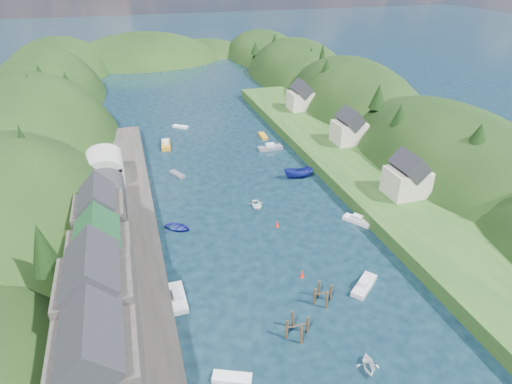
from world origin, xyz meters
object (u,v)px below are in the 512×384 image
object	(u,v)px
piling_cluster_far	(323,296)
channel_buoy_near	(302,274)
piling_cluster_near	(297,328)
channel_buoy_far	(277,224)

from	to	relation	value
piling_cluster_far	channel_buoy_near	distance (m)	5.65
piling_cluster_near	channel_buoy_far	size ratio (longest dim) A/B	2.99
channel_buoy_far	channel_buoy_near	bearing A→B (deg)	-94.11
piling_cluster_far	channel_buoy_near	xyz separation A→B (m)	(-0.63, 5.59, -0.59)
piling_cluster_far	channel_buoy_near	size ratio (longest dim) A/B	2.98
channel_buoy_near	piling_cluster_far	bearing A→B (deg)	-83.57
piling_cluster_far	channel_buoy_far	world-z (taller)	piling_cluster_far
piling_cluster_far	channel_buoy_near	bearing A→B (deg)	96.43
piling_cluster_far	channel_buoy_far	bearing A→B (deg)	88.95
channel_buoy_far	piling_cluster_far	bearing A→B (deg)	-91.05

